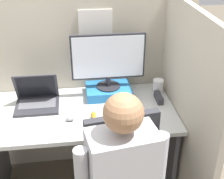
% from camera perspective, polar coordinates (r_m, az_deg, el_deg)
% --- Properties ---
extents(cubicle_panel_back, '(1.85, 0.05, 1.49)m').
position_cam_1_polar(cubicle_panel_back, '(2.54, -6.19, 0.77)').
color(cubicle_panel_back, '#B7AD99').
rests_on(cubicle_panel_back, ground).
extents(cubicle_panel_right, '(0.04, 1.32, 1.49)m').
position_cam_1_polar(cubicle_panel_right, '(2.28, 12.04, -3.40)').
color(cubicle_panel_right, '#B7AD99').
rests_on(cubicle_panel_right, ground).
extents(desk, '(1.35, 0.69, 0.74)m').
position_cam_1_polar(desk, '(2.33, -5.65, -7.79)').
color(desk, '#B7B7B2').
rests_on(desk, ground).
extents(paper_box, '(0.34, 0.24, 0.07)m').
position_cam_1_polar(paper_box, '(2.38, -0.66, -0.25)').
color(paper_box, '#236BAD').
rests_on(paper_box, desk).
extents(monitor, '(0.54, 0.18, 0.42)m').
position_cam_1_polar(monitor, '(2.27, -0.71, 5.55)').
color(monitor, '#232328').
rests_on(monitor, paper_box).
extents(laptop, '(0.31, 0.25, 0.24)m').
position_cam_1_polar(laptop, '(2.31, -13.55, -1.87)').
color(laptop, '#2D2D33').
rests_on(laptop, desk).
extents(mouse, '(0.06, 0.04, 0.03)m').
position_cam_1_polar(mouse, '(2.11, -7.66, -5.32)').
color(mouse, gray).
rests_on(mouse, desk).
extents(stapler, '(0.04, 0.14, 0.05)m').
position_cam_1_polar(stapler, '(2.34, 8.51, -1.47)').
color(stapler, '#2D2D33').
rests_on(stapler, desk).
extents(carrot_toy, '(0.04, 0.15, 0.04)m').
position_cam_1_polar(carrot_toy, '(2.09, -3.27, -5.46)').
color(carrot_toy, orange).
rests_on(carrot_toy, desk).
extents(coffee_mug, '(0.08, 0.08, 0.11)m').
position_cam_1_polar(coffee_mug, '(2.44, 8.41, 0.59)').
color(coffee_mug, white).
rests_on(coffee_mug, desk).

